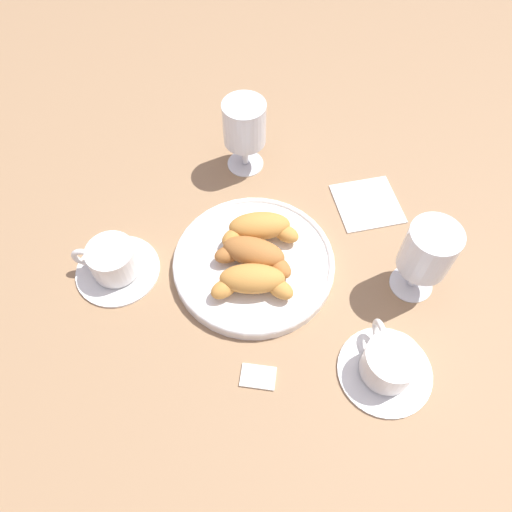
{
  "coord_description": "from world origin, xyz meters",
  "views": [
    {
      "loc": [
        0.11,
        0.39,
        0.68
      ],
      "look_at": [
        -0.0,
        -0.01,
        0.03
      ],
      "focal_mm": 33.92,
      "sensor_mm": 36.0,
      "label": 1
    }
  ],
  "objects_px": {
    "croissant_extra": "(252,281)",
    "folded_napkin": "(367,203)",
    "juice_glass_left": "(244,127)",
    "croissant_small": "(255,254)",
    "coffee_cup_near": "(114,262)",
    "pastry_plate": "(256,262)",
    "coffee_cup_far": "(388,364)",
    "juice_glass_right": "(428,252)",
    "sugar_packet": "(258,376)",
    "croissant_large": "(260,228)"
  },
  "relations": [
    {
      "from": "coffee_cup_near",
      "to": "coffee_cup_far",
      "type": "bearing_deg",
      "value": 141.67
    },
    {
      "from": "juice_glass_right",
      "to": "juice_glass_left",
      "type": "bearing_deg",
      "value": -60.46
    },
    {
      "from": "folded_napkin",
      "to": "sugar_packet",
      "type": "bearing_deg",
      "value": 42.29
    },
    {
      "from": "folded_napkin",
      "to": "coffee_cup_near",
      "type": "bearing_deg",
      "value": 2.16
    },
    {
      "from": "croissant_extra",
      "to": "croissant_small",
      "type": "bearing_deg",
      "value": -111.59
    },
    {
      "from": "croissant_small",
      "to": "coffee_cup_far",
      "type": "bearing_deg",
      "value": 120.6
    },
    {
      "from": "croissant_large",
      "to": "pastry_plate",
      "type": "bearing_deg",
      "value": 66.67
    },
    {
      "from": "pastry_plate",
      "to": "sugar_packet",
      "type": "height_order",
      "value": "pastry_plate"
    },
    {
      "from": "sugar_packet",
      "to": "folded_napkin",
      "type": "xyz_separation_m",
      "value": [
        -0.28,
        -0.25,
        -0.0
      ]
    },
    {
      "from": "pastry_plate",
      "to": "sugar_packet",
      "type": "xyz_separation_m",
      "value": [
        0.05,
        0.18,
        -0.01
      ]
    },
    {
      "from": "pastry_plate",
      "to": "juice_glass_left",
      "type": "bearing_deg",
      "value": -101.0
    },
    {
      "from": "croissant_small",
      "to": "coffee_cup_near",
      "type": "xyz_separation_m",
      "value": [
        0.22,
        -0.06,
        -0.02
      ]
    },
    {
      "from": "pastry_plate",
      "to": "juice_glass_left",
      "type": "xyz_separation_m",
      "value": [
        -0.04,
        -0.23,
        0.08
      ]
    },
    {
      "from": "croissant_extra",
      "to": "juice_glass_left",
      "type": "bearing_deg",
      "value": -103.1
    },
    {
      "from": "juice_glass_right",
      "to": "pastry_plate",
      "type": "bearing_deg",
      "value": -23.99
    },
    {
      "from": "croissant_small",
      "to": "croissant_extra",
      "type": "distance_m",
      "value": 0.05
    },
    {
      "from": "croissant_extra",
      "to": "coffee_cup_far",
      "type": "distance_m",
      "value": 0.23
    },
    {
      "from": "croissant_extra",
      "to": "folded_napkin",
      "type": "xyz_separation_m",
      "value": [
        -0.25,
        -0.12,
        -0.04
      ]
    },
    {
      "from": "croissant_large",
      "to": "juice_glass_left",
      "type": "xyz_separation_m",
      "value": [
        -0.03,
        -0.18,
        0.05
      ]
    },
    {
      "from": "coffee_cup_far",
      "to": "juice_glass_right",
      "type": "bearing_deg",
      "value": -129.88
    },
    {
      "from": "croissant_small",
      "to": "folded_napkin",
      "type": "relative_size",
      "value": 1.1
    },
    {
      "from": "croissant_large",
      "to": "coffee_cup_far",
      "type": "bearing_deg",
      "value": 112.46
    },
    {
      "from": "pastry_plate",
      "to": "folded_napkin",
      "type": "bearing_deg",
      "value": -162.9
    },
    {
      "from": "croissant_small",
      "to": "croissant_extra",
      "type": "xyz_separation_m",
      "value": [
        0.02,
        0.05,
        0.0
      ]
    },
    {
      "from": "croissant_extra",
      "to": "juice_glass_left",
      "type": "relative_size",
      "value": 0.94
    },
    {
      "from": "croissant_extra",
      "to": "coffee_cup_near",
      "type": "bearing_deg",
      "value": -27.06
    },
    {
      "from": "croissant_small",
      "to": "folded_napkin",
      "type": "distance_m",
      "value": 0.24
    },
    {
      "from": "croissant_large",
      "to": "folded_napkin",
      "type": "relative_size",
      "value": 1.22
    },
    {
      "from": "folded_napkin",
      "to": "juice_glass_left",
      "type": "bearing_deg",
      "value": -40.19
    },
    {
      "from": "pastry_plate",
      "to": "juice_glass_left",
      "type": "distance_m",
      "value": 0.24
    },
    {
      "from": "sugar_packet",
      "to": "folded_napkin",
      "type": "relative_size",
      "value": 0.45
    },
    {
      "from": "croissant_extra",
      "to": "coffee_cup_near",
      "type": "xyz_separation_m",
      "value": [
        0.2,
        -0.1,
        -0.02
      ]
    },
    {
      "from": "juice_glass_left",
      "to": "sugar_packet",
      "type": "xyz_separation_m",
      "value": [
        0.09,
        0.41,
        -0.09
      ]
    },
    {
      "from": "sugar_packet",
      "to": "folded_napkin",
      "type": "height_order",
      "value": "sugar_packet"
    },
    {
      "from": "coffee_cup_near",
      "to": "juice_glass_left",
      "type": "distance_m",
      "value": 0.32
    },
    {
      "from": "coffee_cup_near",
      "to": "folded_napkin",
      "type": "distance_m",
      "value": 0.45
    },
    {
      "from": "coffee_cup_far",
      "to": "sugar_packet",
      "type": "relative_size",
      "value": 2.72
    },
    {
      "from": "croissant_extra",
      "to": "folded_napkin",
      "type": "height_order",
      "value": "croissant_extra"
    },
    {
      "from": "croissant_small",
      "to": "juice_glass_left",
      "type": "bearing_deg",
      "value": -101.28
    },
    {
      "from": "croissant_extra",
      "to": "juice_glass_left",
      "type": "height_order",
      "value": "juice_glass_left"
    },
    {
      "from": "juice_glass_right",
      "to": "sugar_packet",
      "type": "relative_size",
      "value": 2.8
    },
    {
      "from": "pastry_plate",
      "to": "juice_glass_right",
      "type": "xyz_separation_m",
      "value": [
        -0.23,
        0.1,
        0.08
      ]
    },
    {
      "from": "croissant_extra",
      "to": "folded_napkin",
      "type": "bearing_deg",
      "value": -154.29
    },
    {
      "from": "croissant_large",
      "to": "croissant_extra",
      "type": "relative_size",
      "value": 1.02
    },
    {
      "from": "croissant_extra",
      "to": "sugar_packet",
      "type": "relative_size",
      "value": 2.63
    },
    {
      "from": "croissant_extra",
      "to": "coffee_cup_near",
      "type": "distance_m",
      "value": 0.23
    },
    {
      "from": "croissant_extra",
      "to": "juice_glass_right",
      "type": "relative_size",
      "value": 0.94
    },
    {
      "from": "coffee_cup_far",
      "to": "sugar_packet",
      "type": "xyz_separation_m",
      "value": [
        0.18,
        -0.04,
        -0.02
      ]
    },
    {
      "from": "croissant_large",
      "to": "coffee_cup_near",
      "type": "distance_m",
      "value": 0.24
    },
    {
      "from": "croissant_small",
      "to": "juice_glass_right",
      "type": "xyz_separation_m",
      "value": [
        -0.23,
        0.1,
        0.05
      ]
    }
  ]
}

